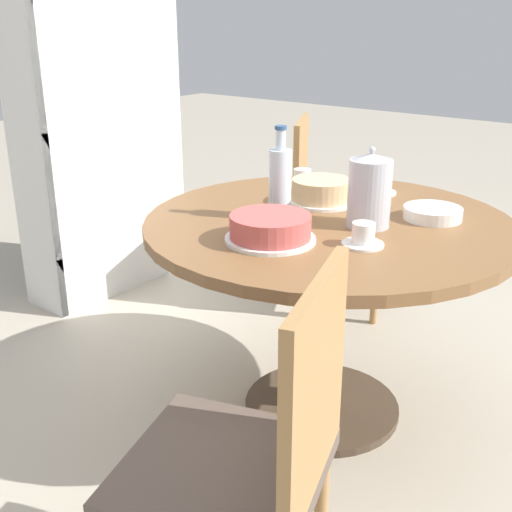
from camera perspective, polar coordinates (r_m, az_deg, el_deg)
The scene contains 13 objects.
ground_plane at distance 2.43m, azimuth 5.81°, elevation -13.40°, with size 14.00×14.00×0.00m, color #B2A893.
dining_table at distance 2.16m, azimuth 6.36°, elevation -0.72°, with size 1.21×1.21×0.73m.
chair_a at distance 3.07m, azimuth 6.38°, elevation 4.11°, with size 0.57×0.57×0.91m.
chair_b at distance 1.41m, azimuth -0.49°, elevation -17.55°, with size 0.53×0.53×0.91m.
bookshelf at distance 3.29m, azimuth -13.41°, elevation 11.21°, with size 0.85×0.28×1.75m.
coffee_pot at distance 2.03m, azimuth 10.06°, elevation 5.73°, with size 0.14×0.14×0.25m.
water_bottle at distance 2.08m, azimuth 2.15°, elevation 6.62°, with size 0.07×0.07×0.30m.
cake_main at distance 1.88m, azimuth 1.28°, elevation 2.45°, with size 0.27×0.27×0.08m.
cake_second at distance 2.28m, azimuth 5.84°, elevation 5.71°, with size 0.24×0.24×0.09m.
cup_a at distance 1.87m, azimuth 9.51°, elevation 1.73°, with size 0.12×0.12×0.07m.
cup_b at distance 2.50m, azimuth 4.12°, elevation 6.80°, with size 0.12×0.12×0.07m.
cup_c at distance 2.44m, azimuth 10.97°, elevation 6.12°, with size 0.12×0.12×0.07m.
plate_stack at distance 2.17m, azimuth 15.43°, elevation 3.70°, with size 0.19×0.19×0.04m.
Camera 1 is at (-1.72, -1.04, 1.36)m, focal length 45.00 mm.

